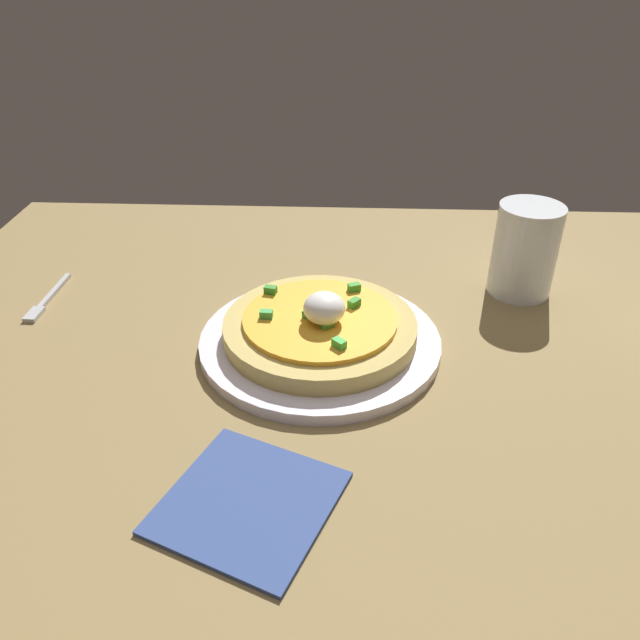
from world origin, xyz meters
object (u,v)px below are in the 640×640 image
object	(u,v)px
plate	(320,341)
fork	(46,301)
pizza	(320,326)
cup_far	(525,252)
napkin	(248,502)

from	to	relation	value
plate	fork	size ratio (longest dim) A/B	2.29
pizza	cup_far	world-z (taller)	cup_far
pizza	fork	world-z (taller)	pizza
plate	pizza	xyz separation A→B (cm)	(-0.02, 0.05, 1.91)
plate	napkin	world-z (taller)	plate
plate	cup_far	distance (cm)	26.58
pizza	fork	distance (cm)	32.87
plate	fork	bearing A→B (deg)	-12.95
cup_far	pizza	bearing A→B (deg)	29.00
cup_far	fork	xyz separation A→B (cm)	(54.85, 5.31, -4.89)
plate	fork	world-z (taller)	plate
fork	napkin	distance (cm)	39.55
pizza	napkin	bearing A→B (deg)	78.07
pizza	cup_far	bearing A→B (deg)	-151.00
pizza	cup_far	size ratio (longest dim) A/B	1.83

